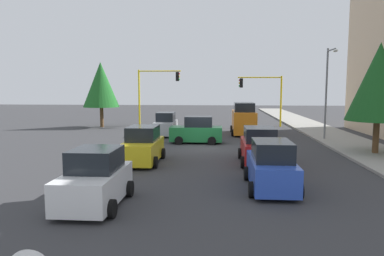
% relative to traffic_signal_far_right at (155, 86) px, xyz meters
% --- Properties ---
extents(ground_plane, '(120.00, 120.00, 0.00)m').
position_rel_traffic_signal_far_right_xyz_m(ground_plane, '(14.00, 5.74, -4.21)').
color(ground_plane, '#353538').
extents(sidewalk_kerb, '(80.00, 4.00, 0.15)m').
position_rel_traffic_signal_far_right_xyz_m(sidewalk_kerb, '(9.00, 16.24, -4.13)').
color(sidewalk_kerb, gray).
rests_on(sidewalk_kerb, ground).
extents(lane_arrow_near, '(2.40, 1.10, 1.10)m').
position_rel_traffic_signal_far_right_xyz_m(lane_arrow_near, '(25.51, 2.74, -4.20)').
color(lane_arrow_near, silver).
rests_on(lane_arrow_near, ground).
extents(traffic_signal_far_right, '(0.36, 4.59, 5.97)m').
position_rel_traffic_signal_far_right_xyz_m(traffic_signal_far_right, '(0.00, 0.00, 0.00)').
color(traffic_signal_far_right, yellow).
rests_on(traffic_signal_far_right, ground).
extents(traffic_signal_far_left, '(0.36, 4.59, 5.28)m').
position_rel_traffic_signal_far_right_xyz_m(traffic_signal_far_left, '(-0.00, 11.37, -0.45)').
color(traffic_signal_far_left, yellow).
rests_on(traffic_signal_far_left, ground).
extents(street_lamp_curbside, '(2.15, 0.28, 7.00)m').
position_rel_traffic_signal_far_right_xyz_m(street_lamp_curbside, '(10.39, 14.94, 0.14)').
color(street_lamp_curbside, slate).
rests_on(street_lamp_curbside, ground).
extents(tree_roadside_near, '(3.68, 3.68, 6.71)m').
position_rel_traffic_signal_far_right_xyz_m(tree_roadside_near, '(16.00, 16.24, 0.18)').
color(tree_roadside_near, brown).
rests_on(tree_roadside_near, ground).
extents(tree_opposite_side, '(3.66, 3.66, 6.66)m').
position_rel_traffic_signal_far_right_xyz_m(tree_opposite_side, '(2.00, -5.26, 0.15)').
color(tree_opposite_side, brown).
rests_on(tree_opposite_side, ground).
extents(delivery_van_orange, '(4.80, 2.22, 2.77)m').
position_rel_traffic_signal_far_right_xyz_m(delivery_van_orange, '(6.59, 8.98, -2.92)').
color(delivery_van_orange, orange).
rests_on(delivery_van_orange, ground).
extents(car_green, '(1.93, 3.80, 1.98)m').
position_rel_traffic_signal_far_right_xyz_m(car_green, '(12.00, 5.20, -3.31)').
color(car_green, '#1E7238').
rests_on(car_green, ground).
extents(car_white, '(3.64, 2.06, 1.98)m').
position_rel_traffic_signal_far_right_xyz_m(car_white, '(26.38, 2.60, -3.31)').
color(car_white, white).
rests_on(car_white, ground).
extents(car_yellow, '(4.05, 2.05, 1.98)m').
position_rel_traffic_signal_far_right_xyz_m(car_yellow, '(19.18, 2.71, -3.31)').
color(car_yellow, yellow).
rests_on(car_yellow, ground).
extents(car_blue, '(4.09, 1.97, 1.98)m').
position_rel_traffic_signal_far_right_xyz_m(car_blue, '(23.82, 8.95, -3.31)').
color(car_blue, blue).
rests_on(car_blue, ground).
extents(car_red, '(4.06, 2.08, 1.98)m').
position_rel_traffic_signal_far_right_xyz_m(car_red, '(18.91, 9.00, -3.31)').
color(car_red, red).
rests_on(car_red, ground).
extents(car_silver, '(3.61, 1.96, 1.98)m').
position_rel_traffic_signal_far_right_xyz_m(car_silver, '(7.99, 2.29, -3.31)').
color(car_silver, '#B2B5BA').
rests_on(car_silver, ground).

